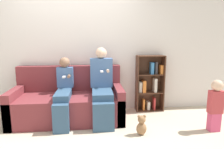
# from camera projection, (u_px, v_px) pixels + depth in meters

# --- Properties ---
(ground_plane) EXTENTS (14.00, 14.00, 0.00)m
(ground_plane) POSITION_uv_depth(u_px,v_px,m) (73.00, 132.00, 3.19)
(ground_plane) COLOR beige
(back_wall) EXTENTS (10.00, 0.06, 2.55)m
(back_wall) POSITION_uv_depth(u_px,v_px,m) (75.00, 49.00, 3.95)
(back_wall) COLOR silver
(back_wall) RESTS_ON ground_plane
(couch) EXTENTS (1.95, 0.88, 0.96)m
(couch) POSITION_uv_depth(u_px,v_px,m) (69.00, 103.00, 3.65)
(couch) COLOR maroon
(couch) RESTS_ON ground_plane
(adult_seated) EXTENTS (0.41, 0.82, 1.31)m
(adult_seated) POSITION_uv_depth(u_px,v_px,m) (102.00, 84.00, 3.54)
(adult_seated) COLOR #335170
(adult_seated) RESTS_ON ground_plane
(child_seated) EXTENTS (0.29, 0.84, 1.13)m
(child_seated) POSITION_uv_depth(u_px,v_px,m) (63.00, 91.00, 3.45)
(child_seated) COLOR #335170
(child_seated) RESTS_ON ground_plane
(toddler_standing) EXTENTS (0.21, 0.18, 0.84)m
(toddler_standing) POSITION_uv_depth(u_px,v_px,m) (216.00, 104.00, 3.16)
(toddler_standing) COLOR #DB4C75
(toddler_standing) RESTS_ON ground_plane
(bookshelf) EXTENTS (0.56, 0.24, 1.14)m
(bookshelf) POSITION_uv_depth(u_px,v_px,m) (150.00, 83.00, 4.09)
(bookshelf) COLOR #4C2D1E
(bookshelf) RESTS_ON ground_plane
(teddy_bear) EXTENTS (0.16, 0.13, 0.32)m
(teddy_bear) POSITION_uv_depth(u_px,v_px,m) (142.00, 126.00, 3.08)
(teddy_bear) COLOR #936B47
(teddy_bear) RESTS_ON ground_plane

